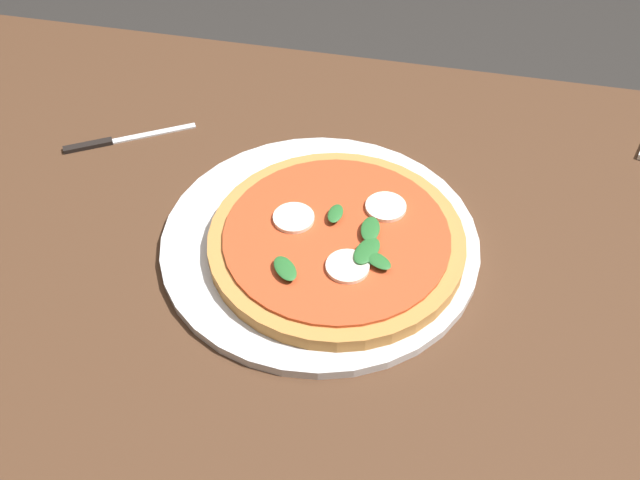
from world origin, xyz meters
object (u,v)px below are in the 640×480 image
object	(u,v)px
dining_table	(261,313)
pizza	(337,241)
serving_tray	(320,242)
knife	(113,141)

from	to	relation	value
dining_table	pizza	world-z (taller)	pizza
dining_table	pizza	size ratio (longest dim) A/B	5.25
serving_tray	pizza	world-z (taller)	pizza
serving_tray	knife	bearing A→B (deg)	-22.47
dining_table	serving_tray	size ratio (longest dim) A/B	4.16
pizza	knife	size ratio (longest dim) A/B	1.86
pizza	knife	bearing A→B (deg)	-22.57
knife	serving_tray	bearing A→B (deg)	157.53
pizza	knife	distance (m)	0.36
knife	dining_table	bearing A→B (deg)	146.16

